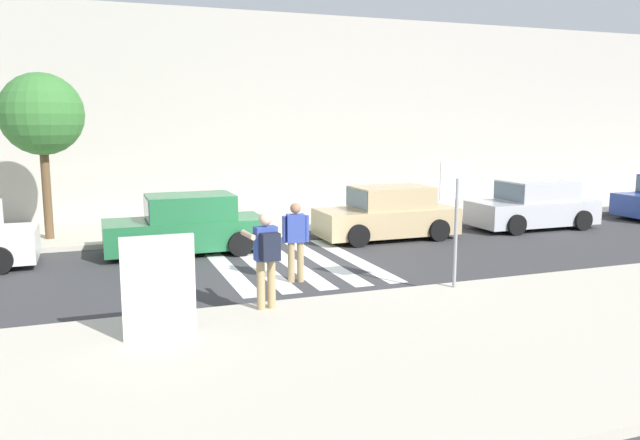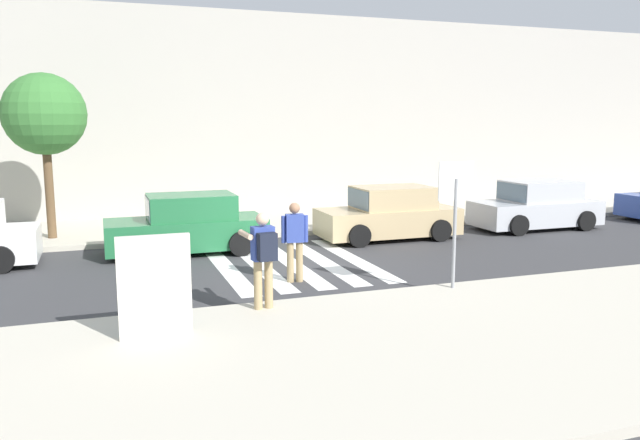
# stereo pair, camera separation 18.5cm
# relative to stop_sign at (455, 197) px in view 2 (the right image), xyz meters

# --- Properties ---
(ground_plane) EXTENTS (120.00, 120.00, 0.00)m
(ground_plane) POSITION_rel_stop_sign_xyz_m (-2.24, 3.52, -1.98)
(ground_plane) COLOR #38383A
(sidewalk_near) EXTENTS (60.00, 6.00, 0.14)m
(sidewalk_near) POSITION_rel_stop_sign_xyz_m (-2.24, -2.68, -1.91)
(sidewalk_near) COLOR beige
(sidewalk_near) RESTS_ON ground
(sidewalk_far) EXTENTS (60.00, 4.80, 0.14)m
(sidewalk_far) POSITION_rel_stop_sign_xyz_m (-2.24, 9.52, -1.91)
(sidewalk_far) COLOR beige
(sidewalk_far) RESTS_ON ground
(building_facade_far) EXTENTS (56.00, 4.00, 7.33)m
(building_facade_far) POSITION_rel_stop_sign_xyz_m (-2.24, 13.92, 1.69)
(building_facade_far) COLOR #ADA89E
(building_facade_far) RESTS_ON ground
(crosswalk_stripe_0) EXTENTS (0.44, 5.20, 0.01)m
(crosswalk_stripe_0) POSITION_rel_stop_sign_xyz_m (-3.84, 3.72, -1.97)
(crosswalk_stripe_0) COLOR silver
(crosswalk_stripe_0) RESTS_ON ground
(crosswalk_stripe_1) EXTENTS (0.44, 5.20, 0.01)m
(crosswalk_stripe_1) POSITION_rel_stop_sign_xyz_m (-3.04, 3.72, -1.97)
(crosswalk_stripe_1) COLOR silver
(crosswalk_stripe_1) RESTS_ON ground
(crosswalk_stripe_2) EXTENTS (0.44, 5.20, 0.01)m
(crosswalk_stripe_2) POSITION_rel_stop_sign_xyz_m (-2.24, 3.72, -1.97)
(crosswalk_stripe_2) COLOR silver
(crosswalk_stripe_2) RESTS_ON ground
(crosswalk_stripe_3) EXTENTS (0.44, 5.20, 0.01)m
(crosswalk_stripe_3) POSITION_rel_stop_sign_xyz_m (-1.44, 3.72, -1.97)
(crosswalk_stripe_3) COLOR silver
(crosswalk_stripe_3) RESTS_ON ground
(crosswalk_stripe_4) EXTENTS (0.44, 5.20, 0.01)m
(crosswalk_stripe_4) POSITION_rel_stop_sign_xyz_m (-0.64, 3.72, -1.97)
(crosswalk_stripe_4) COLOR silver
(crosswalk_stripe_4) RESTS_ON ground
(stop_sign) EXTENTS (0.76, 0.08, 2.52)m
(stop_sign) POSITION_rel_stop_sign_xyz_m (0.00, 0.00, 0.00)
(stop_sign) COLOR gray
(stop_sign) RESTS_ON sidewalk_near
(photographer_with_backpack) EXTENTS (0.63, 0.88, 1.72)m
(photographer_with_backpack) POSITION_rel_stop_sign_xyz_m (-3.92, -0.12, -0.81)
(photographer_with_backpack) COLOR tan
(photographer_with_backpack) RESTS_ON sidewalk_near
(pedestrian_crossing) EXTENTS (0.57, 0.29, 1.72)m
(pedestrian_crossing) POSITION_rel_stop_sign_xyz_m (-2.68, 2.00, -1.00)
(pedestrian_crossing) COLOR tan
(pedestrian_crossing) RESTS_ON ground
(parked_car_green) EXTENTS (4.10, 1.92, 1.55)m
(parked_car_green) POSITION_rel_stop_sign_xyz_m (-4.44, 5.82, -1.25)
(parked_car_green) COLOR #236B3D
(parked_car_green) RESTS_ON ground
(parked_car_tan) EXTENTS (4.10, 1.92, 1.55)m
(parked_car_tan) POSITION_rel_stop_sign_xyz_m (1.41, 5.82, -1.25)
(parked_car_tan) COLOR tan
(parked_car_tan) RESTS_ON ground
(parked_car_silver) EXTENTS (4.10, 1.92, 1.55)m
(parked_car_silver) POSITION_rel_stop_sign_xyz_m (6.65, 5.82, -1.25)
(parked_car_silver) COLOR #B7BABF
(parked_car_silver) RESTS_ON ground
(street_tree_west) EXTENTS (2.27, 2.27, 4.63)m
(street_tree_west) POSITION_rel_stop_sign_xyz_m (-7.91, 8.52, 1.63)
(street_tree_west) COLOR brown
(street_tree_west) RESTS_ON sidewalk_far
(advertising_board) EXTENTS (1.10, 0.11, 1.60)m
(advertising_board) POSITION_rel_stop_sign_xyz_m (-5.85, -0.98, -1.04)
(advertising_board) COLOR beige
(advertising_board) RESTS_ON sidewalk_near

